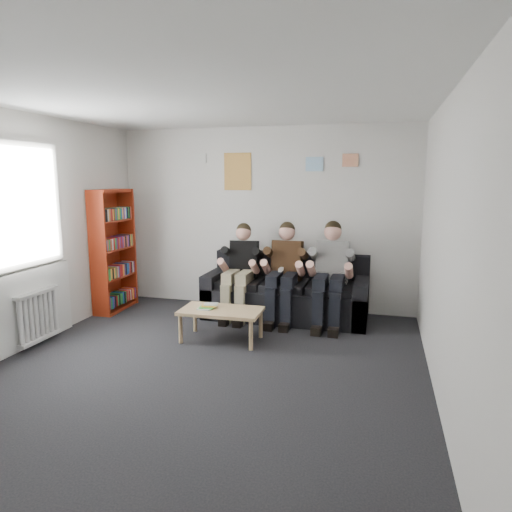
% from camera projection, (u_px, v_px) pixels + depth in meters
% --- Properties ---
extents(room_shell, '(5.00, 5.00, 5.00)m').
position_uv_depth(room_shell, '(200.00, 241.00, 4.46)').
color(room_shell, black).
rests_on(room_shell, ground).
extents(sofa, '(2.26, 0.92, 0.87)m').
position_uv_depth(sofa, '(287.00, 295.00, 6.48)').
color(sofa, black).
rests_on(sofa, ground).
extents(bookshelf, '(0.27, 0.81, 1.79)m').
position_uv_depth(bookshelf, '(114.00, 251.00, 6.74)').
color(bookshelf, maroon).
rests_on(bookshelf, ground).
extents(coffee_table, '(0.97, 0.54, 0.39)m').
position_uv_depth(coffee_table, '(221.00, 313.00, 5.51)').
color(coffee_table, tan).
rests_on(coffee_table, ground).
extents(game_cases, '(0.22, 0.20, 0.05)m').
position_uv_depth(game_cases, '(208.00, 306.00, 5.53)').
color(game_cases, silver).
rests_on(game_cases, coffee_table).
extents(person_left, '(0.40, 0.85, 1.33)m').
position_uv_depth(person_left, '(240.00, 271.00, 6.40)').
color(person_left, black).
rests_on(person_left, sofa).
extents(person_middle, '(0.41, 0.88, 1.36)m').
position_uv_depth(person_middle, '(284.00, 273.00, 6.23)').
color(person_middle, '#472F17').
rests_on(person_middle, sofa).
extents(person_right, '(0.43, 0.92, 1.39)m').
position_uv_depth(person_right, '(330.00, 275.00, 6.06)').
color(person_right, white).
rests_on(person_right, sofa).
extents(radiator, '(0.10, 0.64, 0.60)m').
position_uv_depth(radiator, '(39.00, 316.00, 5.38)').
color(radiator, white).
rests_on(radiator, ground).
extents(window, '(0.05, 1.30, 2.36)m').
position_uv_depth(window, '(28.00, 259.00, 5.29)').
color(window, white).
rests_on(window, room_shell).
extents(poster_large, '(0.42, 0.01, 0.55)m').
position_uv_depth(poster_large, '(238.00, 172.00, 6.81)').
color(poster_large, '#DACD4D').
rests_on(poster_large, room_shell).
extents(poster_blue, '(0.25, 0.01, 0.20)m').
position_uv_depth(poster_blue, '(314.00, 164.00, 6.49)').
color(poster_blue, '#43A3E5').
rests_on(poster_blue, room_shell).
extents(poster_pink, '(0.22, 0.01, 0.18)m').
position_uv_depth(poster_pink, '(350.00, 160.00, 6.35)').
color(poster_pink, '#C03C7B').
rests_on(poster_pink, room_shell).
extents(poster_sign, '(0.20, 0.01, 0.14)m').
position_uv_depth(poster_sign, '(200.00, 158.00, 6.93)').
color(poster_sign, silver).
rests_on(poster_sign, room_shell).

